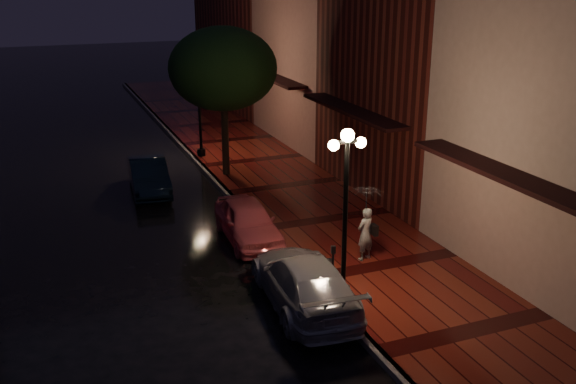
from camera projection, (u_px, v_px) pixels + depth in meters
name	position (u px, v px, depth m)	size (l,w,h in m)	color
ground	(262.00, 233.00, 20.33)	(120.00, 120.00, 0.00)	black
sidewalk	(327.00, 221.00, 21.09)	(4.50, 60.00, 0.15)	#450D0C
curb	(262.00, 231.00, 20.30)	(0.25, 60.00, 0.15)	#595451
storefront_mid	(427.00, 41.00, 22.75)	(5.00, 8.00, 11.00)	#511914
storefront_far	(330.00, 47.00, 30.10)	(5.00, 8.00, 9.00)	#8C5951
storefront_extra	(260.00, 21.00, 38.71)	(5.00, 12.00, 10.00)	#511914
streetlamp_near	(345.00, 205.00, 15.21)	(0.96, 0.36, 4.31)	black
streetlamp_far	(199.00, 101.00, 27.51)	(0.96, 0.36, 4.31)	black
street_tree	(223.00, 71.00, 24.42)	(4.16, 4.16, 5.80)	black
pink_car	(248.00, 221.00, 19.58)	(1.48, 3.67, 1.25)	#EE6268
navy_car	(149.00, 176.00, 23.93)	(1.31, 3.76, 1.24)	black
silver_car	(305.00, 282.00, 15.70)	(1.85, 4.54, 1.32)	#9999A0
woman_with_umbrella	(366.00, 212.00, 17.67)	(0.89, 0.91, 2.15)	white
parking_meter	(333.00, 263.00, 16.22)	(0.12, 0.10, 1.18)	black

